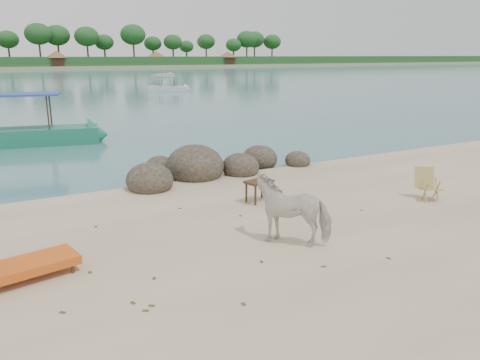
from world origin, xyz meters
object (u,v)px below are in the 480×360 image
object	(u,v)px
cow	(293,210)
lounge_chair	(22,263)
boulders	(206,168)
side_table	(259,192)
boat_near	(15,103)
deck_chair	(431,186)

from	to	relation	value
cow	lounge_chair	world-z (taller)	cow
cow	boulders	bearing A→B (deg)	-142.33
side_table	boat_near	size ratio (longest dim) A/B	0.10
lounge_chair	boat_near	xyz separation A→B (m)	(0.95, 13.71, 1.43)
cow	deck_chair	size ratio (longest dim) A/B	1.92
lounge_chair	boat_near	bearing A→B (deg)	74.65
boat_near	cow	bearing A→B (deg)	-63.11
deck_chair	boat_near	distance (m)	16.53
lounge_chair	boat_near	distance (m)	13.82
boulders	lounge_chair	world-z (taller)	boulders
cow	side_table	world-z (taller)	cow
side_table	boat_near	world-z (taller)	boat_near
cow	boat_near	xyz separation A→B (m)	(-4.03, 14.46, 1.09)
side_table	deck_chair	size ratio (longest dim) A/B	0.83
cow	side_table	distance (m)	2.67
side_table	lounge_chair	distance (m)	5.98
cow	deck_chair	distance (m)	4.77
side_table	lounge_chair	bearing A→B (deg)	-175.95
boulders	boat_near	bearing A→B (deg)	118.55
lounge_chair	cow	bearing A→B (deg)	-19.97
lounge_chair	boat_near	world-z (taller)	boat_near
boat_near	lounge_chair	bearing A→B (deg)	-82.62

